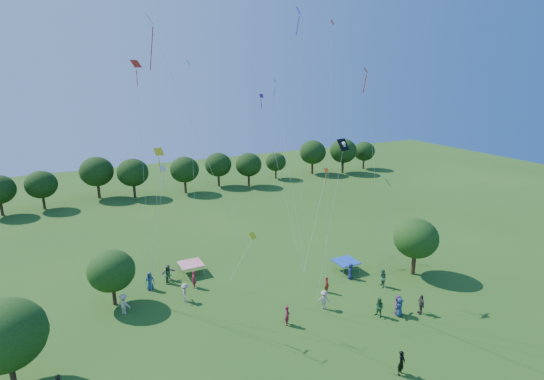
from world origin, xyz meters
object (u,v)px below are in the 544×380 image
(tent_red_stripe, at_px, (191,264))
(tent_blue, at_px, (346,261))
(red_high_kite, at_px, (174,83))
(near_tree_north, at_px, (111,271))
(pirate_kite, at_px, (343,148))
(near_tree_east, at_px, (416,238))
(near_tree_west, at_px, (5,335))
(man_in_black, at_px, (401,363))

(tent_red_stripe, height_order, tent_blue, same)
(red_high_kite, bearing_deg, near_tree_north, 139.64)
(tent_red_stripe, xyz_separation_m, tent_blue, (14.03, -6.51, 0.00))
(tent_red_stripe, distance_m, pirate_kite, 18.74)
(tent_red_stripe, height_order, pirate_kite, pirate_kite)
(near_tree_north, relative_size, near_tree_east, 0.86)
(near_tree_west, distance_m, man_in_black, 25.14)
(near_tree_west, distance_m, near_tree_east, 34.21)
(near_tree_east, xyz_separation_m, tent_blue, (-5.58, 3.56, -2.75))
(pirate_kite, bearing_deg, tent_red_stripe, 142.36)
(near_tree_east, xyz_separation_m, pirate_kite, (-8.25, 1.30, 9.31))
(near_tree_west, distance_m, tent_red_stripe, 18.09)
(near_tree_west, height_order, near_tree_north, near_tree_west)
(man_in_black, bearing_deg, near_tree_east, 19.07)
(near_tree_east, bearing_deg, near_tree_west, -179.59)
(man_in_black, bearing_deg, near_tree_north, 108.00)
(near_tree_north, bearing_deg, tent_red_stripe, 19.62)
(near_tree_west, bearing_deg, near_tree_north, 47.25)
(pirate_kite, relative_size, red_high_kite, 0.57)
(near_tree_north, relative_size, tent_blue, 2.25)
(red_high_kite, bearing_deg, near_tree_east, -7.69)
(tent_red_stripe, bearing_deg, man_in_black, -68.28)
(near_tree_east, height_order, tent_red_stripe, near_tree_east)
(man_in_black, bearing_deg, near_tree_west, 132.39)
(near_tree_east, relative_size, red_high_kite, 0.26)
(tent_blue, height_order, pirate_kite, pirate_kite)
(near_tree_north, xyz_separation_m, tent_red_stripe, (7.56, 2.70, -2.14))
(tent_red_stripe, xyz_separation_m, pirate_kite, (11.36, -8.76, 12.06))
(tent_blue, bearing_deg, pirate_kite, -139.91)
(pirate_kite, height_order, red_high_kite, red_high_kite)
(near_tree_east, xyz_separation_m, red_high_kite, (-21.99, 2.97, 14.81))
(man_in_black, distance_m, red_high_kite, 24.62)
(near_tree_west, bearing_deg, pirate_kite, 3.41)
(tent_blue, xyz_separation_m, red_high_kite, (-16.42, -0.59, 17.55))
(tent_red_stripe, xyz_separation_m, man_in_black, (8.18, -20.54, -0.16))
(tent_red_stripe, relative_size, tent_blue, 1.00)
(tent_red_stripe, bearing_deg, red_high_kite, -108.58)
(near_tree_north, xyz_separation_m, near_tree_east, (27.17, -7.37, 0.61))
(near_tree_west, xyz_separation_m, man_in_black, (22.78, -10.23, -2.95))
(near_tree_west, xyz_separation_m, red_high_kite, (12.21, 3.21, 14.77))
(near_tree_west, relative_size, tent_red_stripe, 2.75)
(tent_blue, xyz_separation_m, pirate_kite, (-2.67, -2.25, 12.06))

